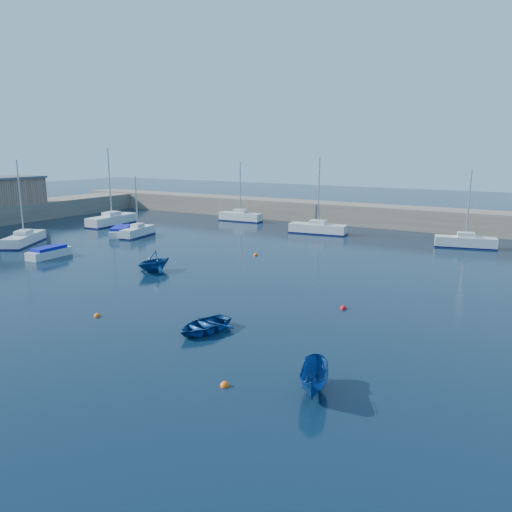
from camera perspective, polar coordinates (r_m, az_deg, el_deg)
The scene contains 18 objects.
ground at distance 28.92m, azimuth -20.23°, elevation -8.31°, with size 220.00×220.00×0.00m, color black.
back_wall at distance 66.83m, azimuth 11.85°, elevation 4.66°, with size 96.00×4.50×2.60m, color #786A5B.
brick_shed_a at distance 75.63m, azimuth -26.62°, elevation 6.62°, with size 6.00×8.00×3.40m, color #987158.
sailboat_2 at distance 57.06m, azimuth -24.97°, elevation 1.80°, with size 5.02×6.63×8.67m.
sailboat_3 at distance 57.92m, azimuth -13.35°, elevation 2.75°, with size 2.21×5.14×6.76m.
sailboat_4 at distance 67.74m, azimuth -16.15°, elevation 4.01°, with size 2.64×7.63×9.84m.
sailboat_5 at distance 68.52m, azimuth -1.79°, elevation 4.54°, with size 6.08×2.06×8.03m.
sailboat_6 at distance 58.80m, azimuth 7.08°, elevation 3.16°, with size 6.84×2.60×8.79m.
sailboat_7 at distance 54.29m, azimuth 22.82°, elevation 1.53°, with size 6.02×2.89×7.76m.
motorboat_1 at distance 49.29m, azimuth -22.57°, elevation 0.39°, with size 1.68×4.18×1.01m.
motorboat_2 at distance 59.27m, azimuth -15.17°, elevation 2.76°, with size 4.31×5.13×1.04m.
dinghy_center at distance 27.46m, azimuth -6.00°, elevation -7.90°, with size 2.44×3.41×0.71m, color navy.
dinghy_left at distance 41.12m, azimuth -11.62°, elevation -0.59°, with size 2.75×3.18×1.68m, color navy.
dinghy_right at distance 21.00m, azimuth 6.72°, elevation -13.77°, with size 1.15×3.05×1.18m, color navy.
buoy_0 at distance 31.27m, azimuth -17.67°, elevation -6.58°, with size 0.39×0.39×0.39m, color #FF580D.
buoy_1 at distance 31.64m, azimuth 9.95°, elevation -5.96°, with size 0.42×0.42×0.42m, color #B80D14.
buoy_3 at distance 46.51m, azimuth -0.03°, elevation 0.08°, with size 0.43×0.43×0.43m, color #FF580D.
buoy_5 at distance 21.65m, azimuth -3.58°, elevation -14.61°, with size 0.41×0.41×0.41m, color #FF580D.
Camera 1 is at (21.49, -16.71, 9.75)m, focal length 35.00 mm.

